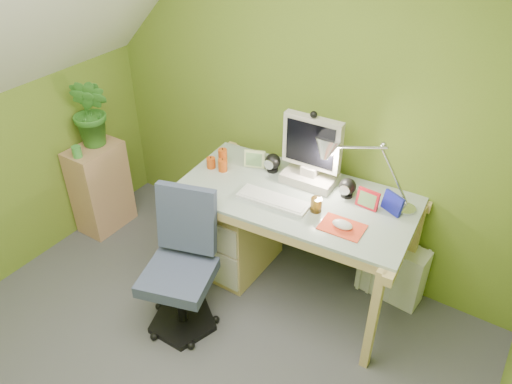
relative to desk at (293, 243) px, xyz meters
The scene contains 19 objects.
wall_back 0.92m from the desk, 113.27° to the left, with size 3.20×0.01×2.40m, color olive.
desk is the anchor object (origin of this frame).
monitor 0.67m from the desk, 90.00° to the left, with size 0.36×0.21×0.49m, color beige, non-canonical shape.
speaker_left 0.56m from the desk, 149.35° to the left, with size 0.11×0.11×0.13m, color black, non-canonical shape.
speaker_right 0.56m from the desk, 30.65° to the left, with size 0.11×0.11×0.13m, color black, non-canonical shape.
keyboard 0.44m from the desk, 119.74° to the right, with size 0.45×0.14×0.02m, color silver.
mousepad 0.57m from the desk, 20.22° to the right, with size 0.25×0.18×0.01m, color red.
mouse 0.58m from the desk, 20.22° to the right, with size 0.12×0.08×0.04m, color silver.
amber_tumbler 0.48m from the desk, 23.96° to the right, with size 0.07×0.07×0.09m, color brown.
candle_cluster 0.75m from the desk, behind, with size 0.15×0.13×0.11m, color #C94A11, non-canonical shape.
photo_frame_red 0.63m from the desk, 15.95° to the left, with size 0.14×0.02×0.12m, color red.
photo_frame_blue 0.74m from the desk, 15.95° to the left, with size 0.14×0.02×0.12m, color #161B99.
photo_frame_green 0.62m from the desk, 160.71° to the left, with size 0.14×0.02×0.12m, color beige.
desk_lamp 0.86m from the desk, 21.80° to the left, with size 0.59×0.25×0.63m, color silver, non-canonical shape.
side_ledge 1.64m from the desk, behind, with size 0.27×0.41×0.72m, color tan.
potted_plant 1.74m from the desk, behind, with size 0.30×0.24×0.55m, color #347727.
green_cup 1.69m from the desk, 167.46° to the right, with size 0.07×0.07×0.09m, color green.
task_chair 0.80m from the desk, 121.87° to the right, with size 0.47×0.47×0.84m, color #3A435F, non-canonical shape.
radiator 0.70m from the desk, 27.18° to the left, with size 0.43×0.17×0.43m, color white.
Camera 1 is at (1.36, -1.09, 2.58)m, focal length 35.00 mm.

